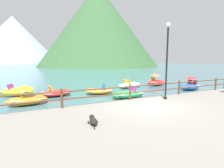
# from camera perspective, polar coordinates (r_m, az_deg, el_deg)

# --- Properties ---
(ground_plane) EXTENTS (200.00, 200.00, 0.00)m
(ground_plane) POSITION_cam_1_polar(r_m,az_deg,el_deg) (47.63, -19.71, 4.00)
(ground_plane) COLOR #3D6B75
(promenade_dock) EXTENTS (28.00, 8.00, 0.40)m
(promenade_dock) POSITION_cam_1_polar(r_m,az_deg,el_deg) (7.92, 20.72, -11.65)
(promenade_dock) COLOR gray
(promenade_dock) RESTS_ON ground
(dock_railing) EXTENTS (23.92, 0.12, 0.95)m
(dock_railing) POSITION_cam_1_polar(r_m,az_deg,el_deg) (10.54, 5.86, -2.04)
(dock_railing) COLOR brown
(dock_railing) RESTS_ON promenade_dock
(lamp_post) EXTENTS (0.28, 0.28, 4.49)m
(lamp_post) POSITION_cam_1_polar(r_m,az_deg,el_deg) (11.06, 17.28, 9.07)
(lamp_post) COLOR black
(lamp_post) RESTS_ON promenade_dock
(dog_resting) EXTENTS (0.43, 1.06, 0.26)m
(dog_resting) POSITION_cam_1_polar(r_m,az_deg,el_deg) (6.78, -6.11, -11.58)
(dog_resting) COLOR black
(dog_resting) RESTS_ON promenade_dock
(pedal_boat_0) EXTENTS (2.48, 1.68, 0.82)m
(pedal_boat_0) POSITION_cam_1_polar(r_m,az_deg,el_deg) (14.49, -4.15, -2.23)
(pedal_boat_0) COLOR orange
(pedal_boat_0) RESTS_ON ground
(pedal_boat_1) EXTENTS (2.87, 2.08, 0.91)m
(pedal_boat_1) POSITION_cam_1_polar(r_m,az_deg,el_deg) (15.67, -28.37, -2.16)
(pedal_boat_1) COLOR yellow
(pedal_boat_1) RESTS_ON ground
(pedal_boat_2) EXTENTS (2.73, 1.68, 0.84)m
(pedal_boat_2) POSITION_cam_1_polar(r_m,az_deg,el_deg) (17.81, 5.72, -0.32)
(pedal_boat_2) COLOR white
(pedal_boat_2) RESTS_ON ground
(pedal_boat_3) EXTENTS (2.36, 1.52, 1.26)m
(pedal_boat_3) POSITION_cam_1_polar(r_m,az_deg,el_deg) (18.03, 23.74, -0.31)
(pedal_boat_3) COLOR blue
(pedal_boat_3) RESTS_ON ground
(pedal_boat_4) EXTENTS (2.46, 1.34, 1.25)m
(pedal_boat_4) POSITION_cam_1_polar(r_m,az_deg,el_deg) (12.15, -25.52, -4.18)
(pedal_boat_4) COLOR orange
(pedal_boat_4) RESTS_ON ground
(pedal_boat_5) EXTENTS (2.60, 1.27, 0.86)m
(pedal_boat_5) POSITION_cam_1_polar(r_m,az_deg,el_deg) (13.02, 5.13, -3.26)
(pedal_boat_5) COLOR green
(pedal_boat_5) RESTS_ON ground
(pedal_boat_6) EXTENTS (2.28, 1.32, 1.28)m
(pedal_boat_6) POSITION_cam_1_polar(r_m,az_deg,el_deg) (19.80, 14.01, 0.77)
(pedal_boat_6) COLOR red
(pedal_boat_6) RESTS_ON ground
(pedal_boat_7) EXTENTS (2.53, 1.59, 0.82)m
(pedal_boat_7) POSITION_cam_1_polar(r_m,az_deg,el_deg) (14.30, -17.58, -2.73)
(pedal_boat_7) COLOR red
(pedal_boat_7) RESTS_ON ground
(cliff_headland) EXTENTS (48.99, 48.99, 32.64)m
(cliff_headland) POSITION_cam_1_polar(r_m,az_deg,el_deg) (76.77, -5.85, 17.16)
(cliff_headland) COLOR #386038
(cliff_headland) RESTS_ON ground
(distant_peak) EXTENTS (63.63, 63.63, 33.59)m
(distant_peak) POSITION_cam_1_polar(r_m,az_deg,el_deg) (149.43, -29.04, 12.22)
(distant_peak) COLOR #93A3B7
(distant_peak) RESTS_ON ground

